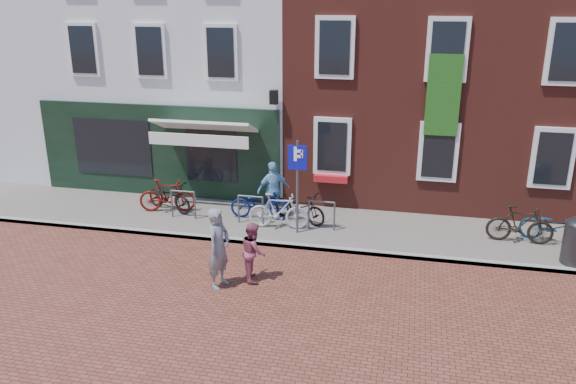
% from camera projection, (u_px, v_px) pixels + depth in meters
% --- Properties ---
extents(ground, '(80.00, 80.00, 0.00)m').
position_uv_depth(ground, '(294.00, 249.00, 14.70)').
color(ground, brown).
extents(sidewalk, '(24.00, 3.00, 0.10)m').
position_uv_depth(sidewalk, '(341.00, 228.00, 15.87)').
color(sidewalk, slate).
rests_on(sidewalk, ground).
extents(building_stucco, '(8.00, 8.00, 9.00)m').
position_uv_depth(building_stucco, '(200.00, 44.00, 20.72)').
color(building_stucco, silver).
rests_on(building_stucco, ground).
extents(building_brick_mid, '(6.00, 8.00, 10.00)m').
position_uv_depth(building_brick_mid, '(396.00, 32.00, 19.13)').
color(building_brick_mid, maroon).
rests_on(building_brick_mid, ground).
extents(filler_left, '(7.00, 8.00, 9.00)m').
position_uv_depth(filler_left, '(17.00, 40.00, 22.25)').
color(filler_left, silver).
rests_on(filler_left, ground).
extents(parking_sign, '(0.50, 0.08, 2.55)m').
position_uv_depth(parking_sign, '(297.00, 172.00, 14.91)').
color(parking_sign, '#4C4C4F').
rests_on(parking_sign, sidewalk).
extents(woman, '(0.58, 0.75, 1.84)m').
position_uv_depth(woman, '(219.00, 248.00, 12.55)').
color(woman, gray).
rests_on(woman, ground).
extents(boy, '(0.73, 0.81, 1.38)m').
position_uv_depth(boy, '(253.00, 251.00, 12.93)').
color(boy, '#9B4459').
rests_on(boy, ground).
extents(cafe_person, '(1.02, 0.89, 1.65)m').
position_uv_depth(cafe_person, '(273.00, 190.00, 16.29)').
color(cafe_person, '#78B7DE').
rests_on(cafe_person, sidewalk).
extents(bicycle_0, '(1.80, 1.22, 0.90)m').
position_uv_depth(bicycle_0, '(169.00, 196.00, 16.92)').
color(bicycle_0, black).
rests_on(bicycle_0, sidewalk).
extents(bicycle_1, '(1.72, 0.83, 0.99)m').
position_uv_depth(bicycle_1, '(167.00, 195.00, 16.82)').
color(bicycle_1, '#62110A').
rests_on(bicycle_1, sidewalk).
extents(bicycle_2, '(1.73, 0.68, 0.90)m').
position_uv_depth(bicycle_2, '(260.00, 204.00, 16.30)').
color(bicycle_2, '#081456').
rests_on(bicycle_2, sidewalk).
extents(bicycle_3, '(1.69, 0.59, 0.99)m').
position_uv_depth(bicycle_3, '(279.00, 211.00, 15.61)').
color(bicycle_3, '#AFAFB1').
rests_on(bicycle_3, sidewalk).
extents(bicycle_4, '(1.80, 1.27, 0.90)m').
position_uv_depth(bicycle_4, '(300.00, 207.00, 16.08)').
color(bicycle_4, black).
rests_on(bicycle_4, sidewalk).
extents(bicycle_5, '(1.68, 0.55, 0.99)m').
position_uv_depth(bicycle_5, '(520.00, 224.00, 14.69)').
color(bicycle_5, black).
rests_on(bicycle_5, sidewalk).
extents(bicycle_6, '(1.81, 1.14, 0.90)m').
position_uv_depth(bicycle_6, '(554.00, 227.00, 14.68)').
color(bicycle_6, '#0A2E4A').
rests_on(bicycle_6, sidewalk).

